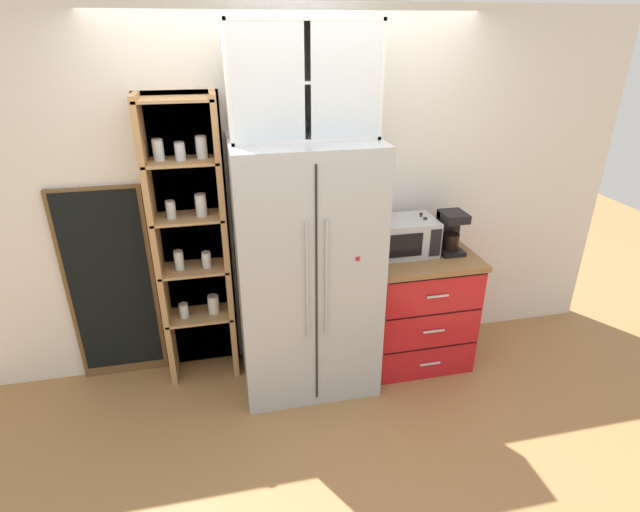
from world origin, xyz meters
TOP-DOWN VIEW (x-y plane):
  - ground_plane at (0.00, 0.00)m, footprint 10.79×10.79m
  - wall_back_cream at (0.00, 0.40)m, footprint 5.08×0.10m
  - refrigerator at (0.00, -0.00)m, footprint 0.93×0.72m
  - pantry_shelf_column at (-0.75, 0.28)m, footprint 0.53×0.31m
  - counter_cabinet at (0.87, 0.05)m, footprint 0.77×0.64m
  - microwave at (0.75, 0.10)m, footprint 0.44×0.33m
  - coffee_maker at (1.08, 0.06)m, footprint 0.17×0.20m
  - mug_charcoal at (0.88, -0.01)m, footprint 0.12×0.08m
  - mug_sage at (0.88, 0.07)m, footprint 0.12×0.09m
  - bottle_clear at (0.87, 0.05)m, footprint 0.07×0.07m
  - bottle_amber at (0.87, 0.13)m, footprint 0.06×0.06m
  - upper_cabinet at (0.00, 0.05)m, footprint 0.89×0.32m
  - chalkboard_menu at (-1.34, 0.33)m, footprint 0.60×0.04m

SIDE VIEW (x-z plane):
  - ground_plane at x=0.00m, z-range 0.00..0.00m
  - counter_cabinet at x=0.87m, z-range 0.00..0.90m
  - chalkboard_menu at x=-1.34m, z-range 0.00..1.47m
  - refrigerator at x=0.00m, z-range 0.00..1.78m
  - mug_charcoal at x=0.88m, z-range 0.90..0.99m
  - mug_sage at x=0.88m, z-range 0.90..1.00m
  - bottle_clear at x=0.87m, z-range 0.88..1.16m
  - bottle_amber at x=0.87m, z-range 0.88..1.17m
  - microwave at x=0.75m, z-range 0.90..1.16m
  - coffee_maker at x=1.08m, z-range 0.90..1.21m
  - pantry_shelf_column at x=-0.75m, z-range 0.04..2.08m
  - wall_back_cream at x=0.00m, z-range 0.00..2.55m
  - upper_cabinet at x=0.00m, z-range 1.78..2.45m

